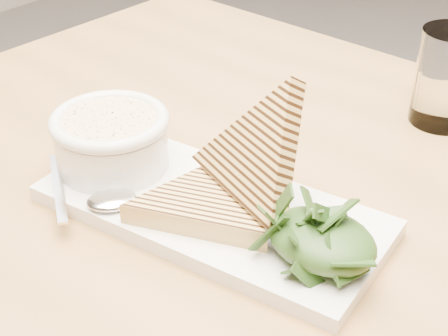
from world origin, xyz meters
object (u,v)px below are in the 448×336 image
Objects in this scene: table_top at (337,255)px; glass_near at (448,77)px; platter at (212,210)px; soup_bowl at (112,146)px.

glass_near is at bearing 95.44° from table_top.
platter is 2.91× the size of soup_bowl.
glass_near is (0.09, 0.34, 0.05)m from platter.
glass_near is (-0.03, 0.29, 0.08)m from table_top.
glass_near is at bearing 57.60° from soup_bowl.
platter is (-0.12, -0.05, 0.03)m from table_top.
soup_bowl is at bearing -174.38° from platter.
table_top is at bearing -84.56° from glass_near.
table_top is at bearing 14.20° from soup_bowl.
platter is 0.36m from glass_near.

